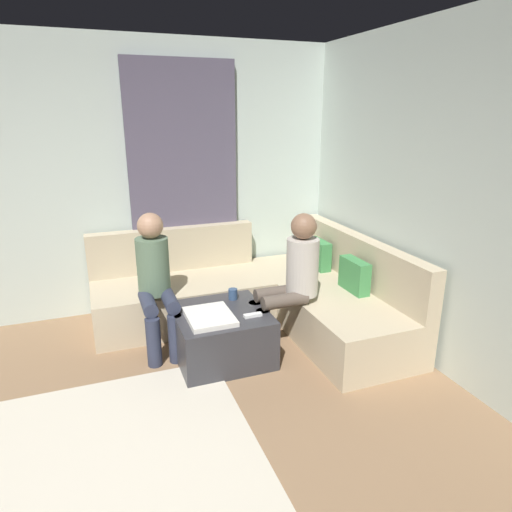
# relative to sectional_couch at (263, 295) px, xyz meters

# --- Properties ---
(wall_left) EXTENTS (0.12, 6.00, 2.70)m
(wall_left) POSITION_rel_sectional_couch_xyz_m (-0.86, -1.88, 1.07)
(wall_left) COLOR silver
(wall_left) RESTS_ON ground_plane
(curtain_panel) EXTENTS (0.06, 1.10, 2.50)m
(curtain_panel) POSITION_rel_sectional_couch_xyz_m (-0.76, -0.58, 0.97)
(curtain_panel) COLOR #595166
(curtain_panel) RESTS_ON ground_plane
(sectional_couch) EXTENTS (2.10, 2.55, 0.87)m
(sectional_couch) POSITION_rel_sectional_couch_xyz_m (0.00, 0.00, 0.00)
(sectional_couch) COLOR #C6B593
(sectional_couch) RESTS_ON ground_plane
(ottoman) EXTENTS (0.76, 0.76, 0.42)m
(ottoman) POSITION_rel_sectional_couch_xyz_m (0.52, -0.59, -0.07)
(ottoman) COLOR #333338
(ottoman) RESTS_ON ground_plane
(folded_blanket) EXTENTS (0.44, 0.36, 0.04)m
(folded_blanket) POSITION_rel_sectional_couch_xyz_m (0.62, -0.71, 0.16)
(folded_blanket) COLOR white
(folded_blanket) RESTS_ON ottoman
(coffee_mug) EXTENTS (0.08, 0.08, 0.10)m
(coffee_mug) POSITION_rel_sectional_couch_xyz_m (0.30, -0.41, 0.19)
(coffee_mug) COLOR #334C72
(coffee_mug) RESTS_ON ottoman
(game_remote) EXTENTS (0.05, 0.15, 0.02)m
(game_remote) POSITION_rel_sectional_couch_xyz_m (0.70, -0.37, 0.15)
(game_remote) COLOR white
(game_remote) RESTS_ON ottoman
(person_on_couch_back) EXTENTS (0.30, 0.60, 1.20)m
(person_on_couch_back) POSITION_rel_sectional_couch_xyz_m (0.53, 0.06, 0.38)
(person_on_couch_back) COLOR brown
(person_on_couch_back) RESTS_ON ground_plane
(person_on_couch_side) EXTENTS (0.60, 0.30, 1.20)m
(person_on_couch_side) POSITION_rel_sectional_couch_xyz_m (0.15, -1.05, 0.38)
(person_on_couch_side) COLOR #2D3347
(person_on_couch_side) RESTS_ON ground_plane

